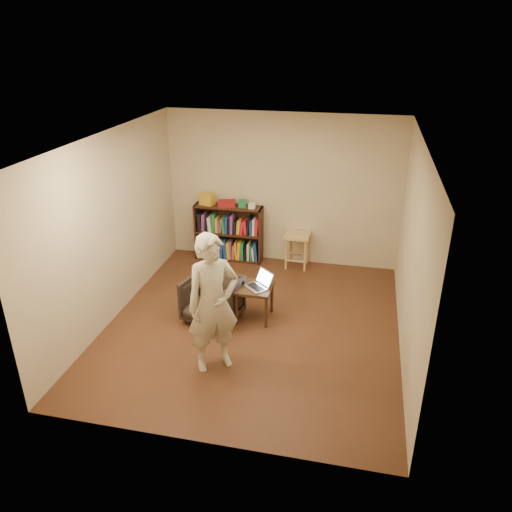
% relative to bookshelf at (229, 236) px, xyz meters
% --- Properties ---
extents(floor, '(4.50, 4.50, 0.00)m').
position_rel_bookshelf_xyz_m(floor, '(0.92, -2.09, -0.44)').
color(floor, '#482917').
rests_on(floor, ground).
extents(ceiling, '(4.50, 4.50, 0.00)m').
position_rel_bookshelf_xyz_m(ceiling, '(0.92, -2.09, 2.16)').
color(ceiling, white).
rests_on(ceiling, wall_back).
extents(wall_back, '(4.00, 0.00, 4.00)m').
position_rel_bookshelf_xyz_m(wall_back, '(0.92, 0.16, 0.86)').
color(wall_back, '#BBAA8E').
rests_on(wall_back, floor).
extents(wall_left, '(0.00, 4.50, 4.50)m').
position_rel_bookshelf_xyz_m(wall_left, '(-1.08, -2.09, 0.86)').
color(wall_left, '#BBAA8E').
rests_on(wall_left, floor).
extents(wall_right, '(0.00, 4.50, 4.50)m').
position_rel_bookshelf_xyz_m(wall_right, '(2.92, -2.09, 0.86)').
color(wall_right, '#BBAA8E').
rests_on(wall_right, floor).
extents(bookshelf, '(1.20, 0.30, 1.00)m').
position_rel_bookshelf_xyz_m(bookshelf, '(0.00, 0.00, 0.00)').
color(bookshelf, black).
rests_on(bookshelf, floor).
extents(box_yellow, '(0.27, 0.22, 0.19)m').
position_rel_bookshelf_xyz_m(box_yellow, '(-0.38, -0.01, 0.66)').
color(box_yellow, gold).
rests_on(box_yellow, bookshelf).
extents(red_cloth, '(0.34, 0.28, 0.10)m').
position_rel_bookshelf_xyz_m(red_cloth, '(-0.02, -0.04, 0.61)').
color(red_cloth, maroon).
rests_on(red_cloth, bookshelf).
extents(box_green, '(0.15, 0.15, 0.13)m').
position_rel_bookshelf_xyz_m(box_green, '(0.26, -0.01, 0.62)').
color(box_green, '#1F7543').
rests_on(box_green, bookshelf).
extents(box_white, '(0.11, 0.11, 0.09)m').
position_rel_bookshelf_xyz_m(box_white, '(0.43, -0.04, 0.60)').
color(box_white, silver).
rests_on(box_white, bookshelf).
extents(stool, '(0.42, 0.42, 0.60)m').
position_rel_bookshelf_xyz_m(stool, '(1.24, -0.06, 0.05)').
color(stool, tan).
rests_on(stool, floor).
extents(armchair, '(0.86, 0.88, 0.65)m').
position_rel_bookshelf_xyz_m(armchair, '(0.32, -2.08, -0.11)').
color(armchair, '#2D251E').
rests_on(armchair, floor).
extents(side_table, '(0.49, 0.49, 0.50)m').
position_rel_bookshelf_xyz_m(side_table, '(0.89, -1.90, -0.02)').
color(side_table, black).
rests_on(side_table, floor).
extents(laptop, '(0.45, 0.45, 0.22)m').
position_rel_bookshelf_xyz_m(laptop, '(0.96, -1.88, 0.12)').
color(laptop, silver).
rests_on(laptop, side_table).
extents(person, '(0.76, 0.71, 1.74)m').
position_rel_bookshelf_xyz_m(person, '(0.66, -3.09, 0.43)').
color(person, beige).
rests_on(person, floor).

